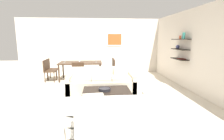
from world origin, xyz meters
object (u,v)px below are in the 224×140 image
Objects in this scene: dining_chair_left_far at (51,68)px; wine_glass_left_near at (64,60)px; dining_table at (81,64)px; wine_glass_right_near at (96,59)px; decorative_bowl at (105,89)px; loveseat_white at (113,116)px; sofa_beige at (102,83)px; coffee_table at (107,98)px; wine_glass_left_far at (65,60)px; dining_chair_right_far at (111,67)px; dining_chair_right_near at (111,68)px; wine_glass_foot at (79,61)px; dining_chair_left_near at (48,69)px; dining_chair_foot at (79,72)px.

wine_glass_left_near is (0.63, -0.34, 0.37)m from dining_chair_left_far.
dining_chair_left_far reaches higher than dining_table.
wine_glass_left_near is 0.98× the size of wine_glass_right_near.
wine_glass_left_near is at bearing 119.18° from decorative_bowl.
loveseat_white is 5.12× the size of decorative_bowl.
sofa_beige is 1.15m from coffee_table.
dining_chair_left_far is 5.90× the size of wine_glass_left_far.
decorative_bowl is at bearing -85.48° from wine_glass_right_near.
dining_chair_right_far is (0.36, 3.14, 0.31)m from coffee_table.
dining_chair_left_far is 2.01m from wine_glass_right_near.
dining_chair_right_near is at bearing -90.00° from dining_chair_right_far.
dining_chair_right_far is at bearing 9.66° from dining_table.
wine_glass_foot is (-0.93, 2.50, 0.68)m from coffee_table.
dining_chair_right_far is at bearing 82.46° from decorative_bowl.
dining_table reaches higher than coffee_table.
dining_chair_right_near is at bearing -9.66° from dining_table.
dining_chair_right_far is 1.00× the size of dining_chair_right_near.
dining_table is 2.00× the size of dining_chair_left_far.
wine_glass_right_near is 1.21× the size of wine_glass_left_far.
loveseat_white is at bearing -68.05° from wine_glass_left_near.
dining_chair_left_near is (-2.16, 2.65, 0.09)m from decorative_bowl.
decorative_bowl is 0.36× the size of dining_chair_left_near.
coffee_table is at bearing -97.50° from dining_chair_right_near.
dining_chair_right_far reaches higher than sofa_beige.
dining_chair_right_far is at bearing 83.53° from coffee_table.
decorative_bowl is at bearing -70.27° from wine_glass_foot.
dining_chair_right_near is (1.29, -0.22, -0.18)m from dining_table.
wine_glass_right_near is (-0.31, 4.05, 0.58)m from loveseat_white.
wine_glass_left_far is (-1.94, -0.10, 0.35)m from dining_chair_right_far.
dining_chair_right_near is 1.00× the size of dining_chair_foot.
wine_glass_foot is (-0.88, 2.44, 0.45)m from decorative_bowl.
dining_table is 2.00× the size of dining_chair_right_near.
sofa_beige is 1.77m from wine_glass_right_near.
dining_chair_foot is 5.39× the size of wine_glass_foot.
coffee_table is 3.86m from dining_chair_left_far.
wine_glass_right_near is (-0.63, -0.34, 0.37)m from dining_chair_right_far.
decorative_bowl is at bearing -50.81° from dining_chair_left_near.
wine_glass_foot is at bearing 109.73° from decorative_bowl.
wine_glass_foot is at bearing -9.17° from dining_chair_left_near.
decorative_bowl is 3.12m from dining_chair_right_far.
sofa_beige is 11.98× the size of wine_glass_right_near.
dining_chair_right_near reaches higher than coffee_table.
dining_chair_left_far is (0.00, 0.44, 0.00)m from dining_chair_left_near.
decorative_bowl is at bearing -66.09° from dining_chair_foot.
dining_chair_right_far is 5.39× the size of wine_glass_foot.
dining_table is at bearing 170.34° from dining_chair_right_near.
dining_chair_left_near is (-2.11, 1.56, 0.21)m from sofa_beige.
dining_chair_left_near is at bearing 152.32° from dining_chair_foot.
decorative_bowl is at bearing -97.54° from dining_chair_right_far.
dining_chair_left_far is (-2.57, 0.44, 0.00)m from dining_chair_right_near.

